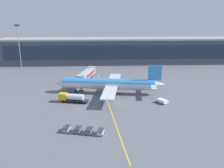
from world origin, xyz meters
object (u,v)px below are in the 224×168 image
Objects in this scene: fuel_tanker at (72,98)px; pushback_tug at (162,101)px; baggage_cart_1 at (78,130)px; baggage_cart_2 at (89,131)px; main_airliner at (109,84)px; baggage_cart_0 at (67,129)px; baggage_cart_3 at (101,132)px.

fuel_tanker is 2.50× the size of pushback_tug.
baggage_cart_1 is at bearing -79.63° from fuel_tanker.
pushback_tug is 1.51× the size of baggage_cart_2.
main_airliner reaches higher than pushback_tug.
pushback_tug is at bearing 33.03° from baggage_cart_0.
fuel_tanker is 24.08m from baggage_cart_1.
baggage_cart_2 reaches higher than pushback_tug.
baggage_cart_0 is (1.22, -22.91, -0.96)m from fuel_tanker.
pushback_tug is 33.61m from baggage_cart_2.
baggage_cart_1 reaches higher than pushback_tug.
baggage_cart_3 is at bearing -67.28° from fuel_tanker.
main_airliner is 15.34× the size of baggage_cart_2.
pushback_tug is 1.51× the size of baggage_cart_1.
pushback_tug is at bearing -4.15° from fuel_tanker.
fuel_tanker is 3.77× the size of baggage_cart_2.
baggage_cart_2 is 1.00× the size of baggage_cart_3.
main_airliner is 34.78m from baggage_cart_1.
fuel_tanker is at bearing 175.85° from pushback_tug.
pushback_tug is 35.55m from baggage_cart_1.
baggage_cart_2 is at bearing -73.07° from fuel_tanker.
main_airliner is at bearing 73.78° from baggage_cart_1.
baggage_cart_2 is at bearing -100.92° from main_airliner.
baggage_cart_1 is at bearing 166.28° from baggage_cart_2.
fuel_tanker is at bearing 100.37° from baggage_cart_1.
baggage_cart_2 is (7.44, -24.43, -0.96)m from fuel_tanker.
main_airliner is 35.09m from baggage_cart_3.
fuel_tanker reaches higher than baggage_cart_2.
baggage_cart_0 is 9.60m from baggage_cart_3.
fuel_tanker is 22.96m from baggage_cart_0.
baggage_cart_2 is (3.11, -0.76, 0.00)m from baggage_cart_1.
baggage_cart_1 is 3.20m from baggage_cart_2.
pushback_tug is 37.67m from baggage_cart_0.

